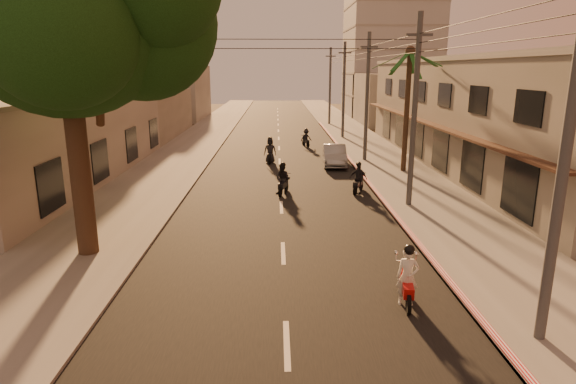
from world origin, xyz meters
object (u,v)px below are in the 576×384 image
scooter_mid_a (283,180)px  scooter_far_b (306,138)px  scooter_red (407,278)px  palm_tree (410,58)px  scooter_mid_b (358,179)px  parked_car (334,155)px  scooter_far_a (270,151)px  broadleaf_tree (76,6)px

scooter_mid_a → scooter_far_b: bearing=98.2°
scooter_red → palm_tree: bearing=84.7°
scooter_mid_a → scooter_mid_b: bearing=18.9°
scooter_mid_a → parked_car: (3.68, 7.92, -0.09)m
scooter_red → parked_car: size_ratio=0.41×
scooter_mid_b → scooter_far_a: bearing=143.9°
broadleaf_tree → scooter_far_a: bearing=71.0°
scooter_far_b → scooter_mid_a: bearing=-114.6°
broadleaf_tree → scooter_mid_a: size_ratio=6.87×
broadleaf_tree → scooter_mid_a: bearing=51.2°
broadleaf_tree → scooter_mid_b: 15.78m
parked_car → palm_tree: bearing=-26.8°
palm_tree → parked_car: palm_tree is taller
scooter_far_a → scooter_mid_b: bearing=-57.1°
scooter_red → scooter_far_a: size_ratio=0.95×
scooter_red → parked_car: (0.36, 20.43, -0.08)m
scooter_far_b → palm_tree: bearing=-79.3°
scooter_far_a → broadleaf_tree: bearing=-105.2°
palm_tree → scooter_far_b: size_ratio=5.14×
scooter_far_a → scooter_red: bearing=-75.4°
scooter_mid_a → scooter_red: bearing=-59.1°
broadleaf_tree → palm_tree: broadleaf_tree is taller
scooter_far_a → scooter_far_b: bearing=71.6°
scooter_far_b → parked_car: bearing=-96.9°
broadleaf_tree → scooter_far_b: bearing=70.1°
scooter_far_b → broadleaf_tree: bearing=-126.7°
scooter_mid_a → scooter_far_b: 16.47m
broadleaf_tree → palm_tree: 20.18m
broadleaf_tree → scooter_far_b: (8.95, 24.70, -7.74)m
palm_tree → broadleaf_tree: bearing=-136.5°
scooter_far_b → parked_car: scooter_far_b is taller
broadleaf_tree → scooter_red: broadleaf_tree is taller
scooter_mid_b → scooter_mid_a: bearing=-152.3°
scooter_red → scooter_far_a: bearing=109.8°
broadleaf_tree → scooter_mid_b: size_ratio=7.00×
parked_car → scooter_far_a: bearing=171.0°
scooter_mid_b → scooter_red: bearing=-68.5°
scooter_far_b → parked_car: (1.46, -8.40, -0.02)m
scooter_mid_a → scooter_mid_b: size_ratio=1.02×
scooter_mid_a → parked_car: scooter_mid_a is taller
palm_tree → scooter_far_a: bearing=158.4°
scooter_mid_b → parked_car: 7.73m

